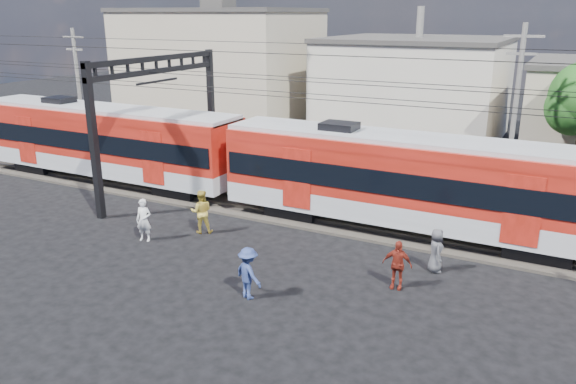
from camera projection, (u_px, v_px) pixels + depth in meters
name	position (u px, v px, depth m)	size (l,w,h in m)	color
ground	(251.00, 299.00, 18.30)	(120.00, 120.00, 0.00)	black
track_bed	(342.00, 221.00, 25.07)	(70.00, 3.40, 0.12)	#2D2823
rail_near	(336.00, 224.00, 24.40)	(70.00, 0.12, 0.12)	#59544C
rail_far	(349.00, 213.00, 25.67)	(70.00, 0.12, 0.12)	#59544C
commuter_train	(415.00, 180.00, 22.99)	(50.30, 3.08, 4.17)	black
catenary	(180.00, 95.00, 27.29)	(70.00, 9.30, 7.52)	black
building_west	(221.00, 69.00, 44.63)	(14.28, 10.20, 9.30)	tan
building_midwest	(416.00, 89.00, 40.95)	(12.24, 12.24, 7.30)	#B8B1A1
utility_pole_mid	(515.00, 108.00, 27.03)	(1.80, 0.24, 8.50)	slate
utility_pole_west	(78.00, 84.00, 38.45)	(1.80, 0.24, 8.00)	slate
pedestrian_a	(144.00, 220.00, 22.79)	(0.65, 0.42, 1.77)	silver
pedestrian_b	(201.00, 212.00, 23.62)	(0.91, 0.71, 1.87)	gold
pedestrian_c	(248.00, 273.00, 18.14)	(1.14, 0.65, 1.76)	navy
pedestrian_d	(397.00, 265.00, 18.82)	(1.01, 0.42, 1.72)	maroon
pedestrian_e	(436.00, 250.00, 20.06)	(0.79, 0.52, 1.62)	#444549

